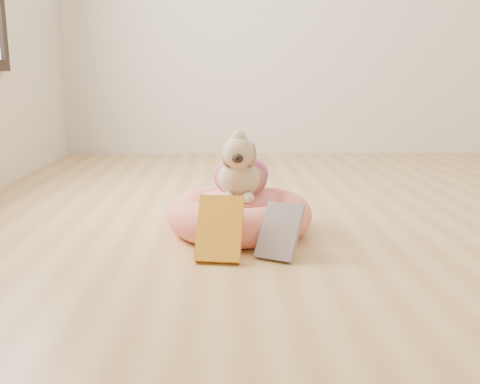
{
  "coord_description": "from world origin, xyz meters",
  "views": [
    {
      "loc": [
        -0.75,
        -2.09,
        0.6
      ],
      "look_at": [
        -0.68,
        -0.08,
        0.17
      ],
      "focal_mm": 40.0,
      "sensor_mm": 36.0,
      "label": 1
    }
  ],
  "objects_px": {
    "book_yellow": "(220,229)",
    "dog": "(241,162)",
    "book_white": "(280,231)",
    "pet_bed": "(240,215)"
  },
  "relations": [
    {
      "from": "book_yellow",
      "to": "book_white",
      "type": "distance_m",
      "value": 0.21
    },
    {
      "from": "pet_bed",
      "to": "dog",
      "type": "bearing_deg",
      "value": 29.63
    },
    {
      "from": "book_yellow",
      "to": "dog",
      "type": "bearing_deg",
      "value": 85.33
    },
    {
      "from": "dog",
      "to": "book_yellow",
      "type": "xyz_separation_m",
      "value": [
        -0.08,
        -0.32,
        -0.18
      ]
    },
    {
      "from": "book_white",
      "to": "dog",
      "type": "bearing_deg",
      "value": 140.2
    },
    {
      "from": "book_yellow",
      "to": "book_white",
      "type": "bearing_deg",
      "value": 13.41
    },
    {
      "from": "pet_bed",
      "to": "book_white",
      "type": "xyz_separation_m",
      "value": [
        0.13,
        -0.31,
        0.02
      ]
    },
    {
      "from": "pet_bed",
      "to": "book_yellow",
      "type": "relative_size",
      "value": 2.5
    },
    {
      "from": "dog",
      "to": "book_white",
      "type": "xyz_separation_m",
      "value": [
        0.12,
        -0.31,
        -0.19
      ]
    },
    {
      "from": "book_yellow",
      "to": "book_white",
      "type": "relative_size",
      "value": 1.12
    }
  ]
}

